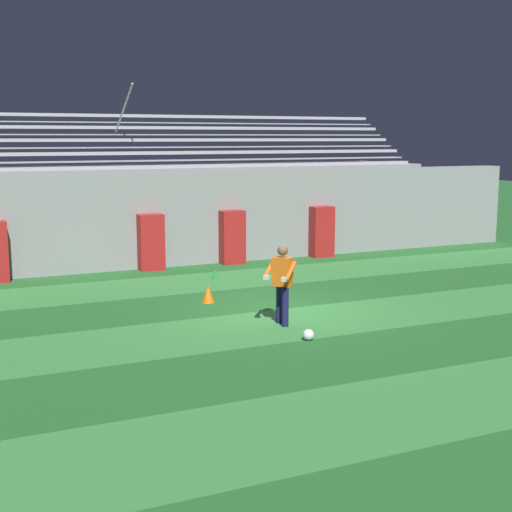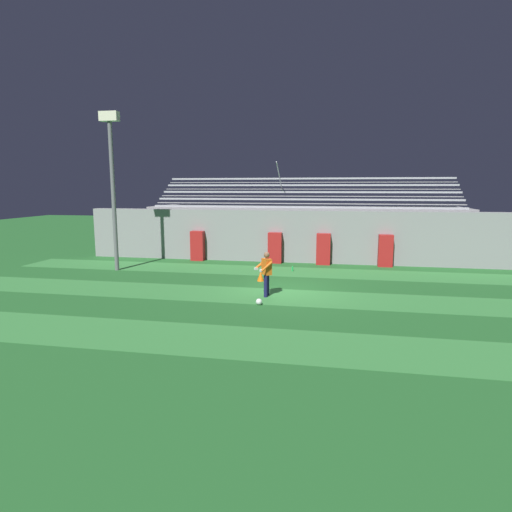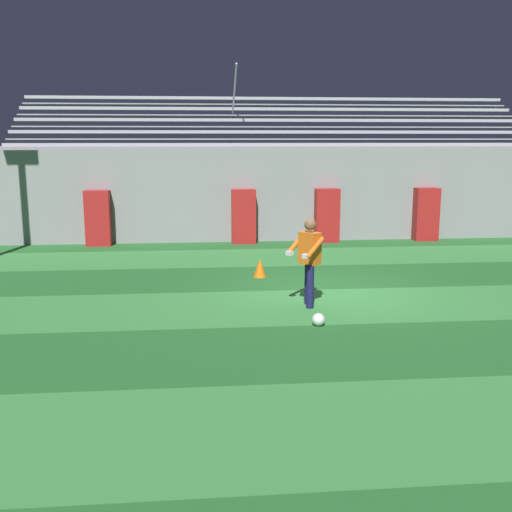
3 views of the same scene
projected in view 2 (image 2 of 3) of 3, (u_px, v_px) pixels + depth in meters
name	position (u px, v px, depth m)	size (l,w,h in m)	color
ground_plane	(285.00, 290.00, 16.98)	(80.00, 80.00, 0.00)	#236028
turf_stripe_near	(257.00, 343.00, 11.16)	(28.00, 2.42, 0.01)	#38843D
turf_stripe_mid	(281.00, 297.00, 15.86)	(28.00, 2.42, 0.01)	#38843D
turf_stripe_far	(294.00, 272.00, 20.56)	(28.00, 2.42, 0.01)	#38843D
back_wall	(300.00, 236.00, 23.06)	(24.00, 0.60, 2.80)	gray
padding_pillar_gate_left	(275.00, 248.00, 22.86)	(0.72, 0.44, 1.64)	#B21E1E
padding_pillar_gate_right	(323.00, 249.00, 22.38)	(0.72, 0.44, 1.64)	#B21E1E
padding_pillar_far_left	(198.00, 246.00, 23.66)	(0.72, 0.44, 1.64)	#B21E1E
padding_pillar_far_right	(385.00, 251.00, 21.80)	(0.72, 0.44, 1.64)	#B21E1E
bleacher_stand	(303.00, 230.00, 25.32)	(18.00, 4.05, 5.43)	gray
floodlight_pole	(112.00, 171.00, 20.25)	(0.90, 0.36, 7.50)	slate
goalkeeper	(266.00, 271.00, 15.80)	(0.73, 0.74, 1.67)	#19194C
soccer_ball	(259.00, 302.00, 14.75)	(0.22, 0.22, 0.22)	white
traffic_cone	(261.00, 276.00, 18.51)	(0.30, 0.30, 0.42)	orange
water_bottle	(292.00, 269.00, 20.72)	(0.07, 0.07, 0.24)	green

